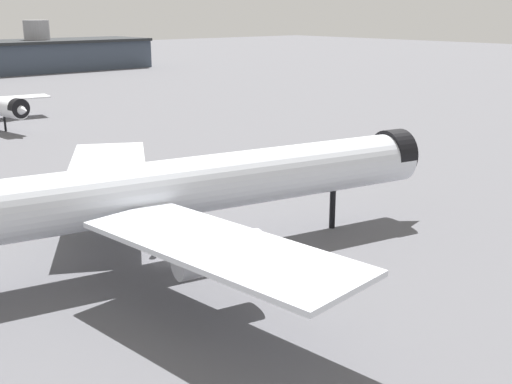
# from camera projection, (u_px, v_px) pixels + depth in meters

# --- Properties ---
(ground) EXTENTS (900.00, 900.00, 0.00)m
(ground) POSITION_uv_depth(u_px,v_px,m) (168.00, 258.00, 67.04)
(ground) COLOR #56565B
(airliner_near_gate) EXTENTS (63.73, 57.41, 17.25)m
(airliner_near_gate) POSITION_uv_depth(u_px,v_px,m) (188.00, 187.00, 65.74)
(airliner_near_gate) COLOR silver
(airliner_near_gate) RESTS_ON ground
(service_truck_front) EXTENTS (5.40, 5.62, 3.00)m
(service_truck_front) POSITION_uv_depth(u_px,v_px,m) (305.00, 163.00, 102.07)
(service_truck_front) COLOR black
(service_truck_front) RESTS_ON ground
(baggage_tug_wing) EXTENTS (3.51, 2.60, 1.85)m
(baggage_tug_wing) POSITION_uv_depth(u_px,v_px,m) (146.00, 167.00, 102.34)
(baggage_tug_wing) COLOR black
(baggage_tug_wing) RESTS_ON ground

